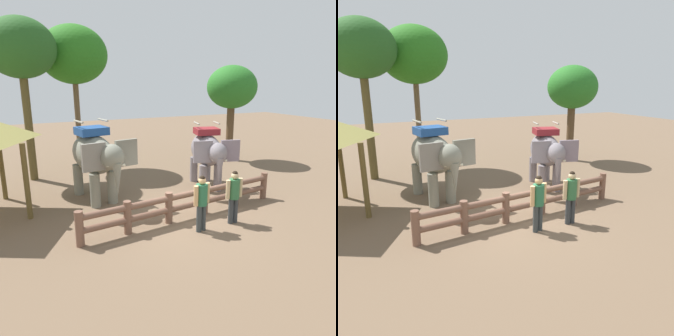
{
  "view_description": "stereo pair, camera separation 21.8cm",
  "coord_description": "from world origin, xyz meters",
  "views": [
    {
      "loc": [
        -5.03,
        -8.78,
        4.51
      ],
      "look_at": [
        0.0,
        1.75,
        1.4
      ],
      "focal_mm": 34.85,
      "sensor_mm": 36.0,
      "label": 1
    },
    {
      "loc": [
        -4.84,
        -8.87,
        4.51
      ],
      "look_at": [
        0.0,
        1.75,
        1.4
      ],
      "focal_mm": 34.85,
      "sensor_mm": 36.0,
      "label": 2
    }
  ],
  "objects": [
    {
      "name": "ground_plane",
      "position": [
        0.0,
        0.0,
        0.0
      ],
      "size": [
        60.0,
        60.0,
        0.0
      ],
      "primitive_type": "plane",
      "color": "brown"
    },
    {
      "name": "tree_far_left",
      "position": [
        6.35,
        6.69,
        4.12
      ],
      "size": [
        2.81,
        2.81,
        5.4
      ],
      "color": "brown",
      "rests_on": "ground"
    },
    {
      "name": "elephant_center",
      "position": [
        2.38,
        2.82,
        1.59
      ],
      "size": [
        2.18,
        3.38,
        2.83
      ],
      "color": "gray",
      "rests_on": "ground"
    },
    {
      "name": "elephant_near_left",
      "position": [
        -2.32,
        3.28,
        1.75
      ],
      "size": [
        2.17,
        3.71,
        3.12
      ],
      "color": "gray",
      "rests_on": "ground"
    },
    {
      "name": "log_fence",
      "position": [
        0.0,
        0.24,
        0.6
      ],
      "size": [
        7.58,
        1.08,
        1.05
      ],
      "color": "brown",
      "rests_on": "ground"
    },
    {
      "name": "tree_far_right",
      "position": [
        -1.92,
        8.65,
        5.75
      ],
      "size": [
        3.36,
        3.36,
        7.22
      ],
      "color": "brown",
      "rests_on": "ground"
    },
    {
      "name": "tree_back_center",
      "position": [
        -4.37,
        7.35,
        5.82
      ],
      "size": [
        3.03,
        3.03,
        7.2
      ],
      "color": "brown",
      "rests_on": "ground"
    },
    {
      "name": "tourist_woman_in_black",
      "position": [
        1.16,
        -0.75,
        1.03
      ],
      "size": [
        0.63,
        0.35,
        1.77
      ],
      "color": "#303438",
      "rests_on": "ground"
    },
    {
      "name": "tourist_man_in_blue",
      "position": [
        -0.09,
        -0.81,
        1.04
      ],
      "size": [
        0.62,
        0.42,
        1.79
      ],
      "color": "#333A3C",
      "rests_on": "ground"
    }
  ]
}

